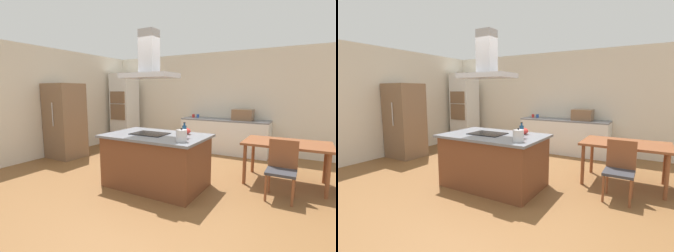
{
  "view_description": "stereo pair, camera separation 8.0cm",
  "coord_description": "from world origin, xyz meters",
  "views": [
    {
      "loc": [
        2.23,
        -3.46,
        1.63
      ],
      "look_at": [
        0.0,
        0.4,
        1.0
      ],
      "focal_mm": 26.21,
      "sensor_mm": 36.0,
      "label": 1
    },
    {
      "loc": [
        2.3,
        -3.42,
        1.63
      ],
      "look_at": [
        0.0,
        0.4,
        1.0
      ],
      "focal_mm": 26.21,
      "sensor_mm": 36.0,
      "label": 2
    }
  ],
  "objects": [
    {
      "name": "olive_oil_bottle",
      "position": [
        0.58,
        -0.08,
        1.01
      ],
      "size": [
        0.07,
        0.07,
        0.26
      ],
      "color": "navy",
      "rests_on": "kitchen_island"
    },
    {
      "name": "wall_back",
      "position": [
        0.0,
        3.25,
        1.35
      ],
      "size": [
        7.2,
        0.1,
        2.7
      ],
      "primitive_type": "cube",
      "color": "beige",
      "rests_on": "ground"
    },
    {
      "name": "chair_facing_island",
      "position": [
        1.93,
        0.55,
        0.51
      ],
      "size": [
        0.42,
        0.42,
        0.89
      ],
      "color": "#333338",
      "rests_on": "ground"
    },
    {
      "name": "ground",
      "position": [
        0.0,
        1.5,
        0.0
      ],
      "size": [
        16.0,
        16.0,
        0.0
      ],
      "primitive_type": "plane",
      "color": "brown"
    },
    {
      "name": "countertop_microwave",
      "position": [
        0.78,
        2.88,
        1.04
      ],
      "size": [
        0.5,
        0.38,
        0.28
      ],
      "primitive_type": "cube",
      "color": "brown",
      "rests_on": "back_counter"
    },
    {
      "name": "coffee_mug_blue",
      "position": [
        -0.49,
        2.94,
        0.95
      ],
      "size": [
        0.08,
        0.08,
        0.09
      ],
      "primitive_type": "cylinder",
      "color": "#2D56B2",
      "rests_on": "back_counter"
    },
    {
      "name": "back_counter",
      "position": [
        0.31,
        2.88,
        0.45
      ],
      "size": [
        2.28,
        0.62,
        0.9
      ],
      "color": "silver",
      "rests_on": "ground"
    },
    {
      "name": "refrigerator",
      "position": [
        -2.98,
        0.48,
        0.91
      ],
      "size": [
        0.8,
        0.73,
        1.82
      ],
      "color": "brown",
      "rests_on": "ground"
    },
    {
      "name": "wall_oven_stack",
      "position": [
        -2.9,
        2.65,
        1.1
      ],
      "size": [
        0.7,
        0.66,
        2.2
      ],
      "color": "silver",
      "rests_on": "ground"
    },
    {
      "name": "wall_left",
      "position": [
        -3.45,
        1.0,
        1.35
      ],
      "size": [
        0.1,
        8.8,
        2.7
      ],
      "primitive_type": "cube",
      "color": "beige",
      "rests_on": "ground"
    },
    {
      "name": "coffee_mug_red",
      "position": [
        -0.61,
        2.91,
        0.95
      ],
      "size": [
        0.08,
        0.08,
        0.09
      ],
      "primitive_type": "cylinder",
      "color": "red",
      "rests_on": "back_counter"
    },
    {
      "name": "kitchen_island",
      "position": [
        0.0,
        0.0,
        0.45
      ],
      "size": [
        1.72,
        1.12,
        0.9
      ],
      "color": "brown",
      "rests_on": "ground"
    },
    {
      "name": "tea_kettle",
      "position": [
        0.64,
        -0.31,
        0.99
      ],
      "size": [
        0.21,
        0.16,
        0.2
      ],
      "color": "silver",
      "rests_on": "kitchen_island"
    },
    {
      "name": "range_hood",
      "position": [
        -0.13,
        0.0,
        2.1
      ],
      "size": [
        0.9,
        0.55,
        0.78
      ],
      "color": "#ADADB2"
    },
    {
      "name": "mixing_bowl",
      "position": [
        0.41,
        0.28,
        0.96
      ],
      "size": [
        0.2,
        0.2,
        0.11
      ],
      "primitive_type": "ellipsoid",
      "color": "red",
      "rests_on": "kitchen_island"
    },
    {
      "name": "dining_table",
      "position": [
        1.93,
        1.21,
        0.67
      ],
      "size": [
        1.4,
        0.9,
        0.75
      ],
      "color": "brown",
      "rests_on": "ground"
    },
    {
      "name": "cooktop",
      "position": [
        -0.13,
        0.0,
        0.91
      ],
      "size": [
        0.6,
        0.44,
        0.01
      ],
      "primitive_type": "cube",
      "color": "black",
      "rests_on": "kitchen_island"
    }
  ]
}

